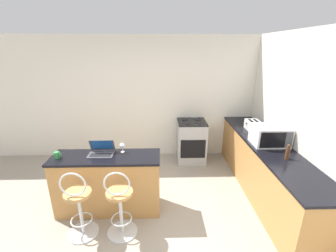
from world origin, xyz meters
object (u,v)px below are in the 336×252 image
laptop (101,150)px  microwave (270,135)px  stove_range (191,141)px  mug_blue (257,122)px  wine_glass_tall (122,146)px  mug_green (57,155)px  bar_stool_near (79,206)px  toaster (253,125)px  pepper_mill (288,152)px  bar_stool_far (120,205)px

laptop → microwave: microwave is taller
stove_range → mug_blue: (1.28, -0.23, 0.49)m
microwave → stove_range: 1.71m
wine_glass_tall → mug_green: wine_glass_tall is taller
bar_stool_near → microwave: size_ratio=1.82×
toaster → mug_blue: 0.35m
laptop → mug_blue: laptop is taller
microwave → mug_green: size_ratio=5.78×
wine_glass_tall → laptop: bearing=-170.7°
stove_range → pepper_mill: bearing=-57.2°
bar_stool_far → wine_glass_tall: size_ratio=6.90×
pepper_mill → mug_green: (-3.17, 0.11, -0.06)m
laptop → toaster: 2.74m
bar_stool_near → mug_green: size_ratio=10.51×
stove_range → mug_green: (-2.08, -1.58, 0.49)m
bar_stool_near → mug_blue: 3.50m
laptop → wine_glass_tall: (0.29, 0.05, 0.05)m
mug_green → bar_stool_near: bearing=-49.3°
toaster → wine_glass_tall: 2.44m
pepper_mill → mug_green: 3.17m
bar_stool_near → toaster: size_ratio=3.32×
bar_stool_near → bar_stool_far: (0.52, 0.00, 0.00)m
bar_stool_near → wine_glass_tall: 0.96m
laptop → microwave: (2.57, 0.27, 0.10)m
pepper_mill → bar_stool_far: bearing=-171.2°
toaster → mug_green: (-3.15, -1.06, -0.04)m
toaster → pepper_mill: bearing=-89.0°
pepper_mill → mug_green: size_ratio=2.36×
wine_glass_tall → mug_green: size_ratio=1.52×
laptop → toaster: laptop is taller
toaster → stove_range: bearing=154.3°
stove_range → mug_green: bearing=-142.8°
pepper_mill → laptop: bearing=174.9°
pepper_mill → wine_glass_tall: bearing=173.1°
bar_stool_near → toaster: toaster is taller
toaster → pepper_mill: 1.18m
bar_stool_far → stove_range: size_ratio=1.08×
bar_stool_near → toaster: (2.75, 1.52, 0.53)m
toaster → stove_range: size_ratio=0.33×
bar_stool_near → wine_glass_tall: wine_glass_tall is taller
wine_glass_tall → mug_blue: size_ratio=1.46×
laptop → toaster: bearing=20.2°
bar_stool_near → mug_green: 0.78m
bar_stool_far → mug_blue: mug_blue is taller
mug_blue → microwave: bearing=-102.0°
stove_range → laptop: bearing=-135.7°
stove_range → mug_blue: size_ratio=9.29×
bar_stool_far → stove_range: 2.35m
bar_stool_near → bar_stool_far: bearing=0.0°
microwave → pepper_mill: 0.50m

